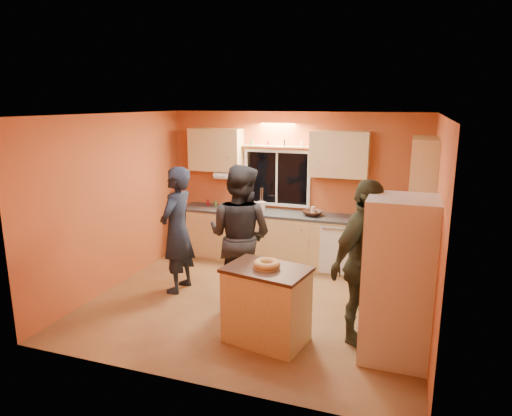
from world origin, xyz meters
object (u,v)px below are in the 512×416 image
at_px(island, 267,304).
at_px(refrigerator, 398,280).
at_px(person_left, 177,230).
at_px(person_center, 240,236).
at_px(person_right, 363,263).

bearing_deg(island, refrigerator, 16.84).
height_order(person_left, person_center, person_center).
bearing_deg(refrigerator, person_center, 161.21).
bearing_deg(person_right, person_left, 103.54).
height_order(refrigerator, island, refrigerator).
xyz_separation_m(island, person_center, (-0.66, 0.86, 0.52)).
distance_m(island, person_center, 1.21).
bearing_deg(person_center, refrigerator, 169.11).
bearing_deg(person_center, island, 135.48).
height_order(island, person_left, person_left).
height_order(refrigerator, person_right, person_right).
height_order(island, person_center, person_center).
height_order(person_center, person_right, person_center).
relative_size(person_left, person_right, 0.96).
distance_m(person_left, person_center, 1.05).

